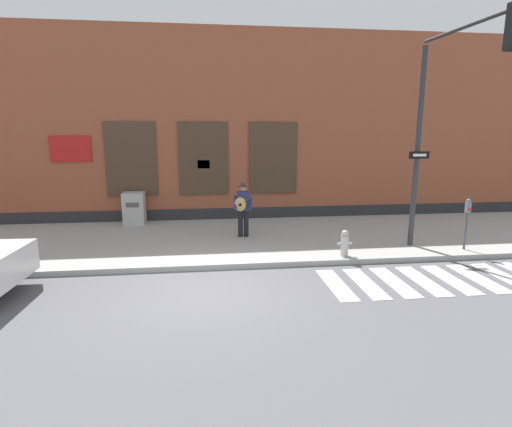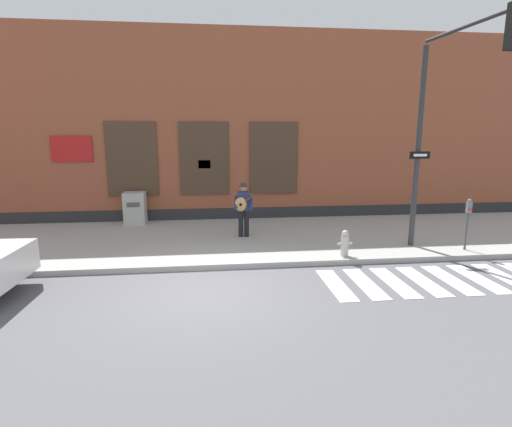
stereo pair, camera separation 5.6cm
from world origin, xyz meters
The scene contains 9 objects.
ground_plane centered at (0.00, 0.00, 0.00)m, with size 160.00×160.00×0.00m, color #56565B.
sidewalk centered at (0.00, 4.18, 0.07)m, with size 28.00×5.41×0.14m.
building_backdrop centered at (0.00, 8.89, 3.51)m, with size 28.00×4.06×7.03m.
crosswalk centered at (5.32, 0.18, 0.01)m, with size 5.20×1.90×0.01m.
busker centered at (1.19, 4.12, 1.10)m, with size 0.72×0.58×1.69m.
traffic_light centered at (6.02, 1.41, 4.04)m, with size 0.63×3.40×5.66m.
parking_meter centered at (7.22, 2.00, 1.09)m, with size 0.13×0.11×1.44m.
utility_box centered at (-2.50, 6.44, 0.71)m, with size 0.74×0.66×1.14m.
fire_hydrant centered at (3.68, 1.83, 0.49)m, with size 0.38×0.20×0.70m.
Camera 2 is at (0.19, -7.98, 3.33)m, focal length 28.00 mm.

